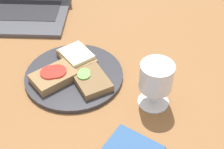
{
  "coord_description": "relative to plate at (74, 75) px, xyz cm",
  "views": [
    {
      "loc": [
        9.48,
        -60.97,
        58.78
      ],
      "look_at": [
        7.13,
        -5.36,
        8.0
      ],
      "focal_mm": 50.0,
      "sensor_mm": 36.0,
      "label": 1
    }
  ],
  "objects": [
    {
      "name": "wooden_table",
      "position": [
        2.99,
        1.26,
        -2.07
      ],
      "size": [
        140.0,
        140.0,
        3.0
      ],
      "primitive_type": "cube",
      "color": "brown",
      "rests_on": "ground"
    },
    {
      "name": "wine_glass",
      "position": [
        20.23,
        -8.19,
        7.32
      ],
      "size": [
        7.73,
        7.73,
        11.79
      ],
      "color": "white",
      "rests_on": "wooden_table"
    },
    {
      "name": "sandwich_with_cheese",
      "position": [
        0.11,
        5.37,
        1.88
      ],
      "size": [
        11.96,
        12.62,
        2.81
      ],
      "color": "#937047",
      "rests_on": "plate"
    },
    {
      "name": "plate",
      "position": [
        0.0,
        0.0,
        0.0
      ],
      "size": [
        25.59,
        25.59,
        1.14
      ],
      "primitive_type": "cylinder",
      "color": "#333338",
      "rests_on": "wooden_table"
    },
    {
      "name": "sandwich_with_tomato",
      "position": [
        -4.71,
        -2.54,
        1.81
      ],
      "size": [
        12.89,
        12.57,
        2.61
      ],
      "color": "#937047",
      "rests_on": "plate"
    },
    {
      "name": "sandwich_with_cucumber",
      "position": [
        4.52,
        -2.76,
        1.54
      ],
      "size": [
        12.27,
        13.73,
        2.26
      ],
      "color": "brown",
      "rests_on": "plate"
    }
  ]
}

